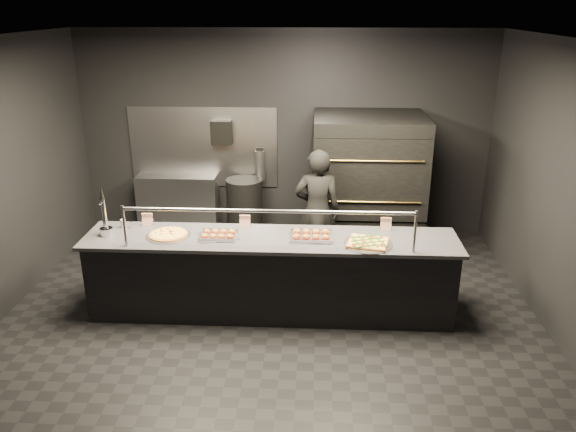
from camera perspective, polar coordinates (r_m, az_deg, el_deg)
The scene contains 15 objects.
room at distance 5.98m, azimuth -2.04°, elevation 3.08°, with size 6.04×6.00×3.00m.
service_counter at distance 6.33m, azimuth -1.74°, elevation -5.99°, with size 4.10×0.78×1.37m.
pizza_oven at distance 7.92m, azimuth 8.03°, elevation 3.36°, with size 1.50×1.23×1.91m.
prep_shelf at distance 8.70m, azimuth -11.07°, elevation 1.20°, with size 1.20×0.35×0.90m, color #99999E.
towel_dispenser at distance 8.32m, azimuth -6.75°, elevation 8.44°, with size 0.30×0.20×0.35m, color black.
fire_extinguisher at distance 8.38m, azimuth -2.87°, elevation 5.19°, with size 0.14×0.14×0.51m.
beer_tap at distance 6.45m, azimuth -18.07°, elevation -0.55°, with size 0.14×0.21×0.55m.
round_pizza at distance 6.30m, azimuth -12.05°, elevation -1.87°, with size 0.49×0.49×0.03m.
slider_tray_a at distance 6.18m, azimuth -7.08°, elevation -1.92°, with size 0.48×0.41×0.07m.
slider_tray_b at distance 6.12m, azimuth 2.36°, elevation -1.98°, with size 0.49×0.38×0.07m.
square_pizza at distance 6.01m, azimuth 8.11°, elevation -2.73°, with size 0.52×0.52×0.05m.
condiment_jar at distance 6.65m, azimuth -16.16°, elevation -0.76°, with size 0.15×0.06×0.10m.
tent_cards at distance 6.38m, azimuth -3.00°, elevation -0.55°, with size 2.84×0.04×0.15m.
trash_bin at distance 8.39m, azimuth -4.43°, elevation 0.78°, with size 0.54×0.54×0.89m, color black.
worker at distance 7.21m, azimuth 2.98°, elevation 0.51°, with size 0.60×0.39×1.63m, color black.
Camera 1 is at (0.48, -5.62, 3.32)m, focal length 35.00 mm.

